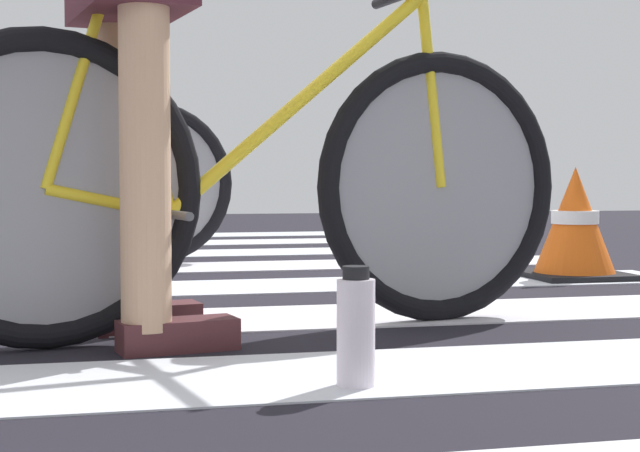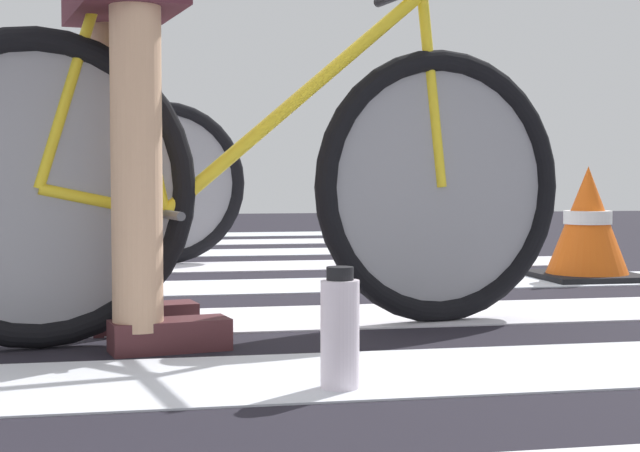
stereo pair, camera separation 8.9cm
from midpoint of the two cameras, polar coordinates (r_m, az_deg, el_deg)
name	(u,v)px [view 2 (the right image)]	position (r m, az deg, el deg)	size (l,w,h in m)	color
bicycle_1_of_3	(255,176)	(2.30, -2.83, 3.01)	(1.71, 0.56, 0.93)	black
cyclist_1_of_3	(125,53)	(2.24, -10.48, 10.17)	(0.38, 0.45, 1.03)	tan
bicycle_3_of_3	(42,177)	(4.20, -15.80, 2.86)	(1.74, 0.52, 0.93)	black
water_bottle	(340,332)	(1.72, 2.66, -6.33)	(0.07, 0.07, 0.22)	white
traffic_cone	(588,226)	(3.70, 16.42, -0.02)	(0.37, 0.37, 0.42)	black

